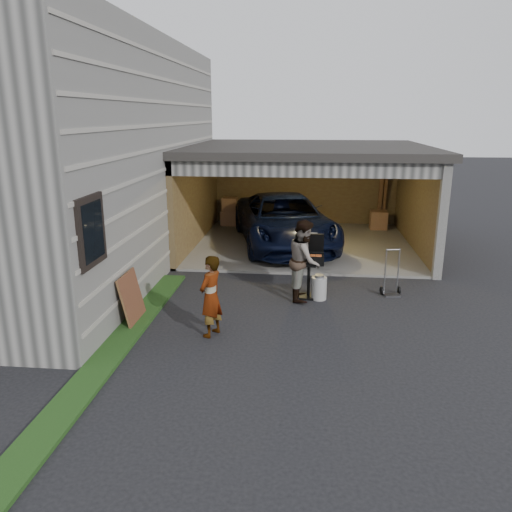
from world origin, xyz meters
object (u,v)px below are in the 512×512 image
Objects in this scene: woman at (211,296)px; man at (304,260)px; hand_truck at (391,286)px; minivan at (284,223)px; propane_tank at (319,288)px; plywood_panel at (132,298)px; bbq_grill at (309,261)px.

man is at bearing 165.13° from woman.
minivan is at bearing 112.92° from hand_truck.
man reaches higher than propane_tank.
plywood_panel is (-1.56, 0.41, -0.25)m from woman.
bbq_grill is at bearing -40.81° from man.
propane_tank is (1.90, 1.98, -0.48)m from woman.
woman is at bearing -112.22° from minivan.
minivan is 3.12× the size of man.
man is 3.53× the size of propane_tank.
propane_tank is 0.50× the size of plywood_panel.
woman is at bearing -14.69° from plywood_panel.
man is 1.77× the size of plywood_panel.
hand_truck reaches higher than plywood_panel.
woman is 2.53m from man.
man is at bearing -94.92° from minivan.
propane_tank is (0.22, -0.11, -0.55)m from bbq_grill.
hand_truck is at bearing 9.59° from bbq_grill.
minivan is 5.16× the size of hand_truck.
woman is 3.03× the size of propane_tank.
bbq_grill is at bearing 164.95° from woman.
minivan is 3.64× the size of woman.
plywood_panel is at bearing -155.58° from propane_tank.
propane_tank is at bearing -90.65° from minivan.
minivan is 3.94× the size of bbq_grill.
woman reaches higher than hand_truck.
plywood_panel is at bearing -152.60° from bbq_grill.
bbq_grill is 1.31× the size of hand_truck.
propane_tank is at bearing -88.28° from man.
woman is at bearing 142.51° from man.
man reaches higher than woman.
woman is at bearing -128.80° from bbq_grill.
man reaches higher than minivan.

